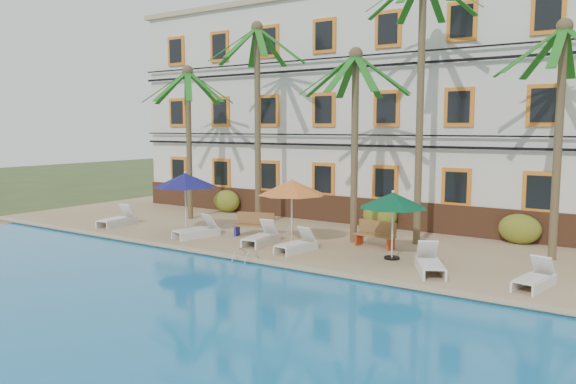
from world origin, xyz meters
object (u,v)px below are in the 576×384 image
Objects in this scene: lounger_c at (262,237)px; bench_right at (376,234)px; palm_b at (257,97)px; umbrella_red at (292,188)px; palm_c at (355,118)px; bench_left at (253,224)px; palm_d at (421,72)px; lounger_d at (297,244)px; lounger_e at (430,263)px; palm_e at (560,107)px; pool_ladder at (245,261)px; lounger_f at (535,278)px; palm_a at (189,120)px; lounger_b at (197,230)px; umbrella_green at (393,201)px; lounger_a at (118,219)px; umbrella_blue at (185,180)px.

lounger_c is 4.11m from bench_right.
palm_b reaches higher than umbrella_red.
palm_b is 5.27m from palm_c.
palm_c reaches higher than bench_left.
palm_d reaches higher than lounger_d.
umbrella_red reaches higher than lounger_e.
palm_e is 10.16× the size of pool_ladder.
lounger_e is 2.84m from lounger_f.
palm_e is at bearing 1.88° from palm_a.
palm_c is 7.39m from lounger_b.
palm_e is 9.46m from lounger_d.
lounger_c reaches higher than lounger_f.
palm_b reaches higher than lounger_b.
palm_a is 2.86× the size of umbrella_red.
palm_c reaches higher than umbrella_red.
umbrella_red is at bearing 174.12° from lounger_f.
bench_left is (-2.88, 1.34, 0.21)m from lounger_d.
palm_a reaches higher than umbrella_red.
umbrella_green is 3.00× the size of pool_ladder.
lounger_a is at bearing -167.48° from bench_left.
pool_ladder is (-2.58, -4.18, -0.47)m from bench_right.
umbrella_red is at bearing -142.88° from palm_d.
lounger_d is 7.61m from lounger_f.
palm_c reaches higher than bench_right.
palm_c is 3.65× the size of lounger_a.
lounger_c is 1.07× the size of lounger_f.
palm_a reaches higher than lounger_c.
bench_left is at bearing 174.80° from umbrella_green.
palm_c is at bearing -10.49° from palm_b.
lounger_e is 7.80m from bench_left.
palm_e is 5.93m from umbrella_green.
lounger_d is at bearing -39.06° from palm_b.
lounger_f is 1.12× the size of bench_left.
palm_a reaches higher than lounger_b.
umbrella_blue reaches higher than umbrella_green.
umbrella_blue is (2.47, -2.82, -2.41)m from palm_a.
lounger_d is (-2.95, -3.46, -5.90)m from palm_d.
palm_e is at bearing 12.29° from bench_left.
lounger_a is at bearing -176.07° from umbrella_green.
palm_b is at bearing 68.91° from umbrella_blue.
palm_a is at bearing 168.27° from lounger_f.
umbrella_blue is 5.76m from lounger_d.
palm_c is 5.69m from bench_left.
palm_d is at bearing 20.04° from bench_left.
palm_a is at bearing -178.12° from palm_e.
lounger_b reaches higher than lounger_f.
palm_d reaches higher than palm_e.
palm_a is at bearing 131.15° from umbrella_blue.
bench_right is (7.38, 1.90, -1.66)m from umbrella_blue.
bench_right is (1.94, 2.16, 0.21)m from lounger_d.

